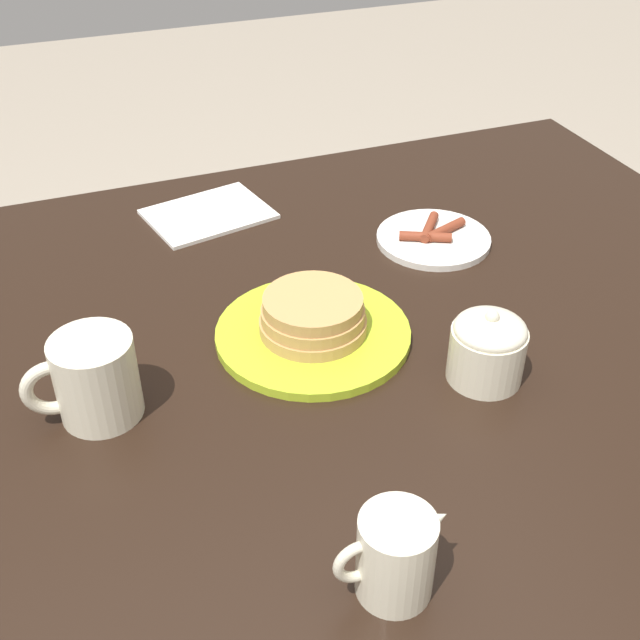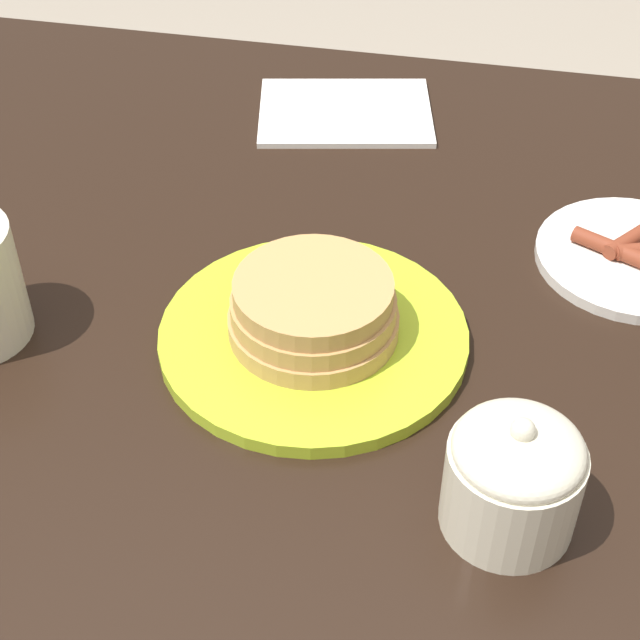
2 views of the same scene
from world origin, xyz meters
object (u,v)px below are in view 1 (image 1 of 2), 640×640
at_px(coffee_mug, 93,378).
at_px(napkin, 208,214).
at_px(side_plate_bacon, 433,238).
at_px(creamer_pitcher, 396,554).
at_px(pancake_plate, 313,324).
at_px(sugar_bowl, 488,347).

distance_m(coffee_mug, napkin, 0.46).
bearing_deg(side_plate_bacon, napkin, -34.00).
bearing_deg(creamer_pitcher, coffee_mug, -57.07).
distance_m(pancake_plate, coffee_mug, 0.27).
xyz_separation_m(pancake_plate, sugar_bowl, (-0.16, 0.14, 0.02)).
relative_size(pancake_plate, napkin, 1.18).
bearing_deg(creamer_pitcher, pancake_plate, -99.46).
bearing_deg(pancake_plate, napkin, -83.14).
bearing_deg(side_plate_bacon, coffee_mug, 21.38).
bearing_deg(side_plate_bacon, pancake_plate, 32.27).
relative_size(pancake_plate, creamer_pitcher, 2.28).
xyz_separation_m(pancake_plate, coffee_mug, (0.27, 0.05, 0.03)).
height_order(coffee_mug, sugar_bowl, coffee_mug).
distance_m(coffee_mug, sugar_bowl, 0.44).
relative_size(side_plate_bacon, coffee_mug, 1.35).
xyz_separation_m(coffee_mug, napkin, (-0.23, -0.40, -0.05)).
relative_size(creamer_pitcher, napkin, 0.52).
height_order(sugar_bowl, napkin, sugar_bowl).
bearing_deg(pancake_plate, creamer_pitcher, 80.54).
height_order(side_plate_bacon, coffee_mug, coffee_mug).
xyz_separation_m(creamer_pitcher, sugar_bowl, (-0.22, -0.22, -0.00)).
bearing_deg(sugar_bowl, creamer_pitcher, 45.37).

